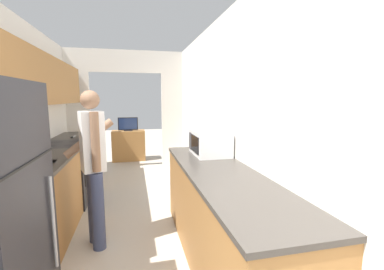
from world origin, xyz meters
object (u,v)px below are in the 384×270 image
object	(u,v)px
range_oven	(65,173)
person	(94,165)
microwave	(210,143)
tv_cabinet	(129,145)
knife	(73,137)
television	(128,124)

from	to	relation	value
range_oven	person	size ratio (longest dim) A/B	0.64
microwave	person	bearing A→B (deg)	-175.25
tv_cabinet	knife	size ratio (longest dim) A/B	2.25
television	knife	world-z (taller)	television
television	knife	xyz separation A→B (m)	(-0.86, -1.87, -0.01)
television	knife	distance (m)	2.05
microwave	knife	size ratio (longest dim) A/B	1.52
person	knife	distance (m)	1.96
person	knife	size ratio (longest dim) A/B	4.57
television	knife	bearing A→B (deg)	-114.71
person	television	xyz separation A→B (m)	(0.27, 3.74, 0.04)
person	microwave	size ratio (longest dim) A/B	3.01
range_oven	tv_cabinet	xyz separation A→B (m)	(0.86, 2.54, -0.08)
range_oven	television	xyz separation A→B (m)	(0.86, 2.49, 0.45)
range_oven	microwave	distance (m)	2.23
person	television	size ratio (longest dim) A/B	3.41
range_oven	microwave	world-z (taller)	microwave
range_oven	knife	bearing A→B (deg)	89.96
microwave	television	world-z (taller)	microwave
range_oven	television	world-z (taller)	television
range_oven	microwave	xyz separation A→B (m)	(1.83, -1.14, 0.57)
television	knife	size ratio (longest dim) A/B	1.34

